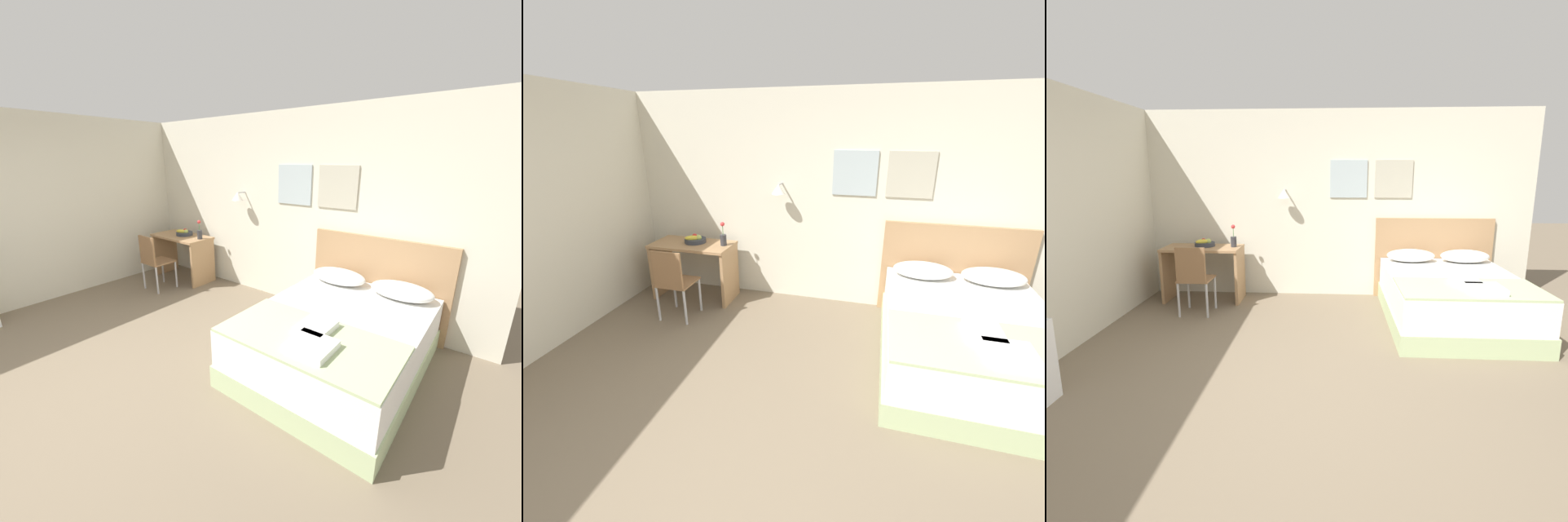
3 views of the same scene
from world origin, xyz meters
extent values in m
plane|color=#756651|center=(0.00, 0.00, 0.00)|extent=(24.00, 24.00, 0.00)
cube|color=beige|center=(0.00, 3.02, 1.32)|extent=(5.86, 0.06, 2.65)
cube|color=#A8B7BC|center=(0.35, 2.98, 1.70)|extent=(0.52, 0.02, 0.52)
cube|color=#B7B29E|center=(0.98, 2.98, 1.70)|extent=(0.52, 0.02, 0.52)
cylinder|color=#B2B2B7|center=(-0.55, 2.91, 1.55)|extent=(0.02, 0.16, 0.02)
cone|color=white|center=(-0.55, 2.82, 1.50)|extent=(0.17, 0.17, 0.12)
cube|color=#B2C693|center=(1.58, 1.92, 0.11)|extent=(1.53, 2.03, 0.22)
cube|color=white|center=(1.58, 1.92, 0.40)|extent=(1.50, 1.99, 0.36)
cube|color=#A87F56|center=(1.58, 2.96, 0.58)|extent=(1.65, 0.06, 1.16)
ellipsoid|color=white|center=(1.22, 2.69, 0.67)|extent=(0.65, 0.39, 0.17)
ellipsoid|color=white|center=(1.95, 2.69, 0.67)|extent=(0.65, 0.39, 0.17)
cube|color=#B2C693|center=(1.58, 1.33, 0.60)|extent=(1.49, 0.81, 0.02)
cube|color=white|center=(1.58, 1.47, 0.64)|extent=(0.27, 0.36, 0.06)
cube|color=white|center=(1.69, 1.19, 0.64)|extent=(0.34, 0.34, 0.06)
cube|color=#A87F56|center=(-1.68, 2.61, 0.75)|extent=(1.07, 0.54, 0.03)
cube|color=#A87F56|center=(-2.20, 2.61, 0.37)|extent=(0.04, 0.50, 0.74)
cube|color=#A87F56|center=(-1.17, 2.61, 0.37)|extent=(0.04, 0.50, 0.74)
cube|color=#8E6642|center=(-1.61, 2.06, 0.46)|extent=(0.40, 0.40, 0.02)
cube|color=#8E6642|center=(-1.61, 1.88, 0.68)|extent=(0.37, 0.03, 0.43)
cylinder|color=#B7B7BC|center=(-1.79, 2.24, 0.22)|extent=(0.03, 0.03, 0.45)
cylinder|color=#B7B7BC|center=(-1.42, 2.24, 0.22)|extent=(0.03, 0.03, 0.45)
cylinder|color=#B7B7BC|center=(-1.79, 1.88, 0.22)|extent=(0.03, 0.03, 0.45)
cylinder|color=#B7B7BC|center=(-1.42, 1.88, 0.22)|extent=(0.03, 0.03, 0.45)
cylinder|color=#333842|center=(-1.66, 2.66, 0.80)|extent=(0.28, 0.28, 0.05)
sphere|color=#B2C156|center=(-1.61, 2.65, 0.84)|extent=(0.08, 0.08, 0.08)
sphere|color=red|center=(-1.70, 2.71, 0.84)|extent=(0.07, 0.07, 0.07)
ellipsoid|color=yellow|center=(-1.68, 2.61, 0.85)|extent=(0.19, 0.13, 0.07)
cylinder|color=#333338|center=(-1.25, 2.64, 0.84)|extent=(0.08, 0.08, 0.14)
cylinder|color=#3D7538|center=(-1.25, 2.64, 0.99)|extent=(0.01, 0.01, 0.14)
sphere|color=#DB3838|center=(-1.25, 2.64, 1.06)|extent=(0.06, 0.06, 0.06)
camera|label=1|loc=(2.73, -0.76, 2.03)|focal=22.00mm
camera|label=2|loc=(0.67, -1.32, 2.17)|focal=24.00mm
camera|label=3|loc=(0.13, -2.88, 1.81)|focal=28.00mm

